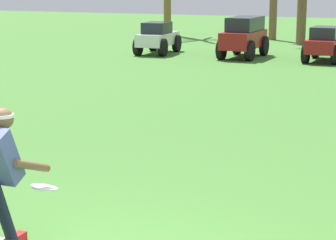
% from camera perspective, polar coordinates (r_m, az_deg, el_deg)
% --- Properties ---
extents(frisbee_in_flight, '(0.37, 0.37, 0.08)m').
position_cam_1_polar(frisbee_in_flight, '(6.73, -10.74, -5.80)').
color(frisbee_in_flight, white).
extents(parked_car_slot_a, '(1.22, 2.25, 1.10)m').
position_cam_1_polar(parked_car_slot_a, '(23.10, -0.91, 7.20)').
color(parked_car_slot_a, silver).
rests_on(parked_car_slot_a, ground_plane).
extents(parked_car_slot_b, '(1.20, 2.42, 1.34)m').
position_cam_1_polar(parked_car_slot_b, '(22.12, 6.64, 7.31)').
color(parked_car_slot_b, maroon).
rests_on(parked_car_slot_b, ground_plane).
extents(parked_car_slot_c, '(1.13, 2.22, 1.10)m').
position_cam_1_polar(parked_car_slot_c, '(21.52, 13.53, 6.49)').
color(parked_car_slot_c, maroon).
rests_on(parked_car_slot_c, ground_plane).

